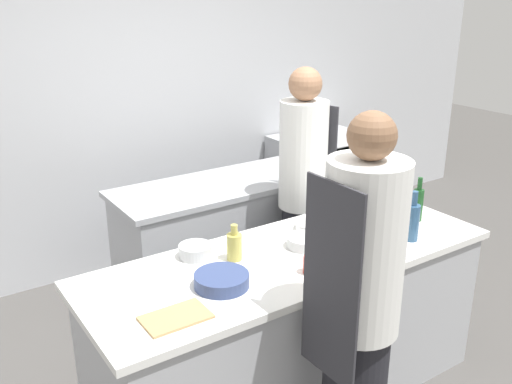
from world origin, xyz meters
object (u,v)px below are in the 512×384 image
Objects in this scene: cup at (311,265)px; bowl_ceramic_blue at (222,280)px; bowl_prep_small at (195,251)px; chef_at_stove at (302,194)px; bowl_mixing_large at (319,226)px; bowl_wooden_salad at (305,242)px; bottle_vinegar at (418,204)px; bottle_cooking_oil at (234,246)px; bottle_olive_oil at (412,221)px; oven_range at (323,184)px; chef_at_prep_near at (359,312)px; bottle_wine at (375,218)px.

bowl_ceramic_blue is at bearing 163.07° from cup.
chef_at_stove is at bearing 22.34° from bowl_prep_small.
bowl_wooden_salad reaches higher than bowl_mixing_large.
bottle_vinegar is (0.29, -0.75, 0.11)m from chef_at_stove.
bowl_prep_small is (-0.16, 0.14, -0.04)m from bottle_cooking_oil.
bottle_olive_oil is at bearing -23.81° from bowl_prep_small.
bowl_prep_small is (-2.15, -1.47, 0.47)m from oven_range.
bottle_cooking_oil reaches higher than cup.
bottle_cooking_oil is (-0.17, 0.76, 0.07)m from chef_at_prep_near.
oven_range is at bearing 117.74° from chef_at_stove.
chef_at_prep_near is at bearing -70.07° from bowl_prep_small.
bowl_wooden_salad is at bearing 57.08° from cup.
chef_at_stove is 6.53× the size of bowl_mixing_large.
bottle_olive_oil is (-1.03, -1.96, 0.55)m from oven_range.
bowl_wooden_salad is at bearing 154.44° from bottle_olive_oil.
bowl_prep_small is (-1.11, 0.49, -0.08)m from bottle_olive_oil.
bowl_wooden_salad is (-0.41, 0.12, -0.09)m from bottle_wine.
chef_at_prep_near reaches higher than bottle_wine.
oven_range is 2.23m from bottle_wine.
bottle_olive_oil is 1.48× the size of bottle_cooking_oil.
cup is at bearing -122.92° from bowl_wooden_salad.
bottle_olive_oil reaches higher than bowl_mixing_large.
chef_at_prep_near is at bearing -152.68° from bottle_olive_oil.
bottle_cooking_oil is at bearing 165.83° from bottle_wine.
chef_at_prep_near is 1.19m from bottle_vinegar.
chef_at_stove is (-1.08, -1.03, 0.43)m from oven_range.
oven_range is at bearing 46.83° from bowl_wooden_salad.
chef_at_prep_near is 6.78× the size of bowl_ceramic_blue.
bottle_olive_oil is at bearing -7.03° from bowl_ceramic_blue.
oven_range is at bearing 48.02° from cup.
chef_at_stove is at bearing 82.59° from bottle_wine.
bottle_olive_oil reaches higher than bottle_vinegar.
chef_at_stove is 6.07× the size of bottle_wine.
bowl_mixing_large is at bearing -29.58° from chef_at_prep_near.
cup reaches higher than oven_range.
bottle_olive_oil reaches higher than bottle_cooking_oil.
chef_at_prep_near is 0.71m from bowl_wooden_salad.
chef_at_prep_near reaches higher than bottle_vinegar.
bowl_mixing_large is 2.96× the size of cup.
bottle_vinegar reaches higher than bowl_mixing_large.
chef_at_prep_near is 6.53× the size of bottle_vinegar.
cup is (0.07, 0.42, 0.04)m from chef_at_prep_near.
oven_range is at bearing 39.65° from bowl_ceramic_blue.
chef_at_prep_near is at bearing -118.92° from bowl_mixing_large.
oven_range is 4.67× the size of bowl_wooden_salad.
bottle_cooking_oil is 0.21m from bowl_prep_small.
bowl_mixing_large is (-0.34, 0.40, -0.09)m from bottle_olive_oil.
bottle_vinegar is 1.02× the size of bowl_mixing_large.
chef_at_prep_near is 9.06× the size of bowl_wooden_salad.
bottle_olive_oil is at bearing -144.76° from bottle_vinegar.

